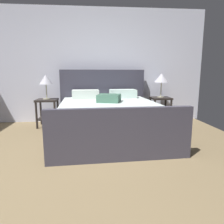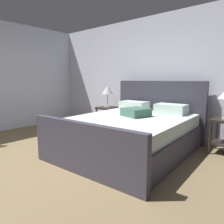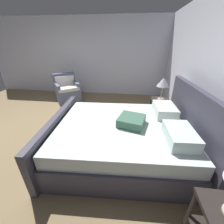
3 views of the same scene
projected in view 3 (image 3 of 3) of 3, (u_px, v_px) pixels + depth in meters
name	position (u px, v px, depth m)	size (l,w,h in m)	color
ground_plane	(40.00, 131.00, 3.33)	(5.60, 6.49, 0.02)	olive
wall_back	(208.00, 78.00, 2.36)	(5.72, 0.12, 2.64)	silver
wall_side_left	(76.00, 58.00, 5.28)	(0.12, 6.61, 2.64)	silver
bed	(125.00, 137.00, 2.52)	(2.05, 2.46, 1.23)	#3C3B49
nightstand_left	(159.00, 107.00, 3.54)	(0.44, 0.44, 0.60)	#292421
table_lamp_left	(163.00, 83.00, 3.28)	(0.28, 0.28, 0.52)	#B7B293
armchair	(67.00, 91.00, 4.85)	(1.01, 1.01, 0.90)	slate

